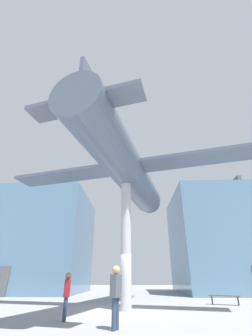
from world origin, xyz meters
TOP-DOWN VIEW (x-y plane):
  - ground_plane at (0.00, 0.00)m, footprint 80.00×80.00m
  - glass_pavilion_left at (-10.91, 12.96)m, footprint 11.91×10.35m
  - glass_pavilion_right at (10.91, 12.96)m, footprint 11.91×10.35m
  - support_pylon_central at (0.00, 0.00)m, footprint 0.55×0.55m
  - suspended_airplane at (0.06, 0.24)m, footprint 15.29×14.51m
  - visitor_person at (-2.15, -2.90)m, footprint 0.33×0.45m
  - visitor_second at (-0.17, -4.36)m, footprint 0.37×0.46m
  - plaza_bench at (5.66, 2.78)m, footprint 1.80×1.04m

SIDE VIEW (x-z plane):
  - ground_plane at x=0.00m, z-range 0.00..0.00m
  - plaza_bench at x=5.66m, z-range 0.19..0.69m
  - visitor_person at x=-2.15m, z-range 0.11..1.73m
  - visitor_second at x=-0.17m, z-range 0.15..1.94m
  - support_pylon_central at x=0.00m, z-range 0.00..6.45m
  - glass_pavilion_left at x=-10.91m, z-range -0.29..10.25m
  - glass_pavilion_right at x=10.91m, z-range -0.29..10.25m
  - suspended_airplane at x=0.06m, z-range 5.89..9.24m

